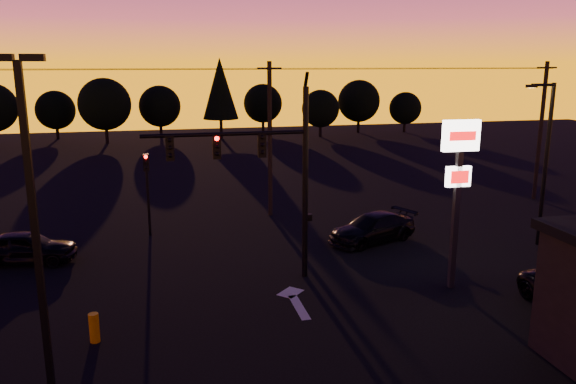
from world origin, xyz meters
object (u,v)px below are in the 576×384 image
at_px(car_left, 26,247).
at_px(car_right, 373,228).
at_px(bollard, 94,328).
at_px(secondary_signal, 147,182).
at_px(traffic_signal_mast, 267,164).
at_px(pylon_sign, 459,169).
at_px(parking_lot_light, 33,211).
at_px(streetlight, 545,158).

height_order(car_left, car_right, car_left).
relative_size(bollard, car_right, 0.20).
height_order(secondary_signal, car_right, secondary_signal).
relative_size(traffic_signal_mast, pylon_sign, 1.26).
xyz_separation_m(traffic_signal_mast, parking_lot_light, (-7.40, -6.99, 0.33)).
distance_m(streetlight, car_left, 24.80).
bearing_deg(secondary_signal, streetlight, -17.56).
height_order(secondary_signal, car_left, secondary_signal).
bearing_deg(parking_lot_light, streetlight, 21.65).
height_order(traffic_signal_mast, streetlight, traffic_signal_mast).
relative_size(pylon_sign, bollard, 6.88).
distance_m(parking_lot_light, car_right, 17.97).
xyz_separation_m(traffic_signal_mast, pylon_sign, (7.10, -2.49, -0.02)).
bearing_deg(streetlight, secondary_signal, 162.44).
relative_size(bollard, car_left, 0.23).
height_order(pylon_sign, streetlight, streetlight).
xyz_separation_m(secondary_signal, parking_lot_light, (-2.50, -14.49, 2.41)).
xyz_separation_m(traffic_signal_mast, car_left, (-10.35, 4.43, -4.19)).
relative_size(parking_lot_light, bollard, 9.24).
bearing_deg(bollard, secondary_signal, 81.81).
relative_size(parking_lot_light, car_right, 1.87).
bearing_deg(streetlight, car_left, 173.16).
bearing_deg(car_left, traffic_signal_mast, -104.67).
height_order(traffic_signal_mast, bollard, traffic_signal_mast).
bearing_deg(secondary_signal, car_right, -18.20).
relative_size(traffic_signal_mast, parking_lot_light, 0.94).
relative_size(parking_lot_light, car_left, 2.09).
bearing_deg(streetlight, bollard, -164.86).
xyz_separation_m(traffic_signal_mast, secondary_signal, (-4.90, 7.49, -2.07)).
relative_size(streetlight, car_left, 1.83).
bearing_deg(car_right, traffic_signal_mast, -79.69).
relative_size(streetlight, bollard, 8.09).
height_order(secondary_signal, parking_lot_light, parking_lot_light).
distance_m(traffic_signal_mast, car_right, 8.42).
bearing_deg(car_right, bollard, -79.81).
relative_size(secondary_signal, streetlight, 0.54).
xyz_separation_m(pylon_sign, car_right, (-0.92, 6.35, -4.21)).
xyz_separation_m(parking_lot_light, car_left, (-2.95, 11.42, -4.52)).
relative_size(traffic_signal_mast, secondary_signal, 1.97).
xyz_separation_m(bollard, car_left, (-3.78, 8.49, 0.25)).
distance_m(secondary_signal, streetlight, 19.89).
distance_m(traffic_signal_mast, streetlight, 14.10).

